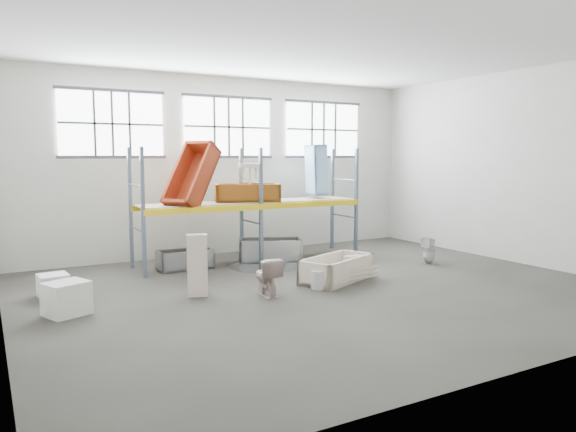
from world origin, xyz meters
TOP-DOWN VIEW (x-y plane):
  - floor at (0.00, 0.00)m, footprint 12.00×10.00m
  - ceiling at (0.00, 0.00)m, footprint 12.00×10.00m
  - wall_back at (0.00, 5.05)m, footprint 12.00×0.10m
  - wall_front at (0.00, -5.05)m, footprint 12.00×0.10m
  - wall_right at (6.05, 0.00)m, footprint 0.10×10.00m
  - window_left at (-3.20, 4.94)m, footprint 2.60×0.04m
  - window_mid at (0.00, 4.94)m, footprint 2.60×0.04m
  - window_right at (3.20, 4.94)m, footprint 2.60×0.04m
  - rack_upright_la at (-3.00, 2.90)m, footprint 0.08×0.08m
  - rack_upright_lb at (-3.00, 4.10)m, footprint 0.08×0.08m
  - rack_upright_ma at (0.00, 2.90)m, footprint 0.08×0.08m
  - rack_upright_mb at (0.00, 4.10)m, footprint 0.08×0.08m
  - rack_upright_ra at (3.00, 2.90)m, footprint 0.08×0.08m
  - rack_upright_rb at (3.00, 4.10)m, footprint 0.08×0.08m
  - rack_beam_front at (0.00, 2.90)m, footprint 6.00×0.10m
  - rack_beam_back at (0.00, 4.10)m, footprint 6.00×0.10m
  - shelf_deck at (0.00, 3.50)m, footprint 5.90×1.10m
  - wet_patch at (0.00, 2.70)m, footprint 1.80×1.80m
  - bathtub_beige at (0.66, 0.46)m, footprint 2.04×1.53m
  - cistern_spare at (1.23, 0.59)m, footprint 0.49×0.29m
  - sink_in_tub at (0.58, 0.67)m, footprint 0.62×0.62m
  - toilet_beige at (-1.28, 0.10)m, footprint 0.51×0.80m
  - cistern_tall at (-2.51, 0.74)m, footprint 0.46×0.38m
  - toilet_white at (3.88, 0.91)m, footprint 0.37×0.37m
  - steel_tub_left at (-1.89, 3.34)m, footprint 1.33×0.63m
  - steel_tub_right at (0.43, 3.22)m, footprint 1.82×1.36m
  - rust_tub_flat at (-0.07, 3.55)m, footprint 1.84×1.28m
  - rust_tub_tilted at (-1.63, 3.46)m, footprint 1.66×1.47m
  - sink_on_shelf at (-0.12, 3.28)m, footprint 0.75×0.67m
  - blue_tub_upright at (2.14, 3.67)m, footprint 0.52×0.71m
  - bucket at (-0.08, 0.02)m, footprint 0.34×0.34m
  - carton_near at (-4.98, 0.63)m, footprint 0.85×0.80m
  - carton_far at (-5.04, 2.06)m, footprint 0.59×0.59m

SIDE VIEW (x-z plane):
  - floor at x=0.00m, z-range -0.10..0.00m
  - wet_patch at x=0.00m, z-range 0.00..0.00m
  - sink_in_tub at x=0.58m, z-range 0.08..0.24m
  - bucket at x=-0.08m, z-range 0.00..0.39m
  - carton_far at x=-5.04m, z-range 0.00..0.46m
  - steel_tub_left at x=-1.89m, z-range 0.00..0.49m
  - bathtub_beige at x=0.66m, z-range 0.00..0.54m
  - cistern_spare at x=1.23m, z-range 0.06..0.50m
  - carton_near at x=-4.98m, z-range 0.00..0.59m
  - steel_tub_right at x=0.43m, z-range 0.00..0.60m
  - toilet_white at x=3.88m, z-range 0.00..0.71m
  - toilet_beige at x=-1.28m, z-range 0.00..0.77m
  - cistern_tall at x=-2.51m, z-range 0.00..1.24m
  - rack_upright_la at x=-3.00m, z-range 0.00..3.00m
  - rack_upright_lb at x=-3.00m, z-range 0.00..3.00m
  - rack_upright_ma at x=0.00m, z-range 0.00..3.00m
  - rack_upright_mb at x=0.00m, z-range 0.00..3.00m
  - rack_upright_ra at x=3.00m, z-range 0.00..3.00m
  - rack_upright_rb at x=3.00m, z-range 0.00..3.00m
  - rack_beam_front at x=0.00m, z-range 1.43..1.57m
  - rack_beam_back at x=0.00m, z-range 1.43..1.57m
  - shelf_deck at x=0.00m, z-range 1.57..1.59m
  - rust_tub_flat at x=-0.07m, z-range 1.58..2.06m
  - sink_on_shelf at x=-0.12m, z-range 1.82..2.37m
  - rust_tub_tilted at x=-1.63m, z-range 1.42..3.17m
  - blue_tub_upright at x=2.14m, z-range 1.68..3.11m
  - wall_back at x=0.00m, z-range 0.00..5.00m
  - wall_front at x=0.00m, z-range 0.00..5.00m
  - wall_right at x=6.05m, z-range 0.00..5.00m
  - window_left at x=-3.20m, z-range 2.80..4.40m
  - window_mid at x=0.00m, z-range 2.80..4.40m
  - window_right at x=3.20m, z-range 2.80..4.40m
  - ceiling at x=0.00m, z-range 5.00..5.10m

